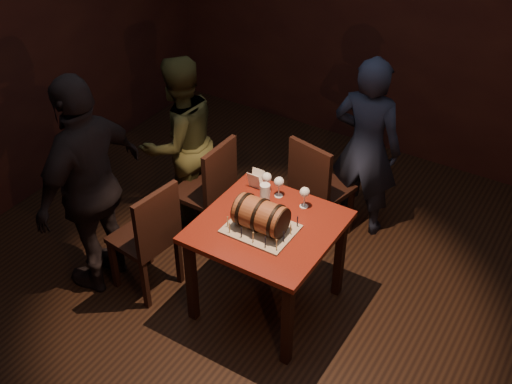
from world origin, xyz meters
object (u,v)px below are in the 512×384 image
barrel_cake (261,215)px  chair_left_rear (210,187)px  wine_glass_mid (279,183)px  wine_glass_right (305,193)px  pub_table (268,237)px  chair_back (317,185)px  chair_left_front (150,235)px  person_left_rear (180,142)px  pint_of_ale (265,194)px  person_back (366,148)px  wine_glass_left (267,178)px  person_left_front (91,186)px

barrel_cake → chair_left_rear: size_ratio=0.42×
wine_glass_mid → wine_glass_right: size_ratio=1.00×
pub_table → chair_back: chair_back is taller
wine_glass_mid → wine_glass_right: (0.21, -0.01, 0.00)m
chair_left_front → person_left_rear: size_ratio=0.64×
wine_glass_right → chair_left_rear: 0.95m
pint_of_ale → chair_back: size_ratio=0.16×
wine_glass_mid → chair_left_front: size_ratio=0.17×
pub_table → wine_glass_right: wine_glass_right is taller
wine_glass_right → person_back: person_back is taller
pub_table → person_back: (0.17, 1.21, 0.13)m
pint_of_ale → chair_back: (0.07, 0.67, -0.30)m
person_left_rear → wine_glass_left: bearing=95.0°
wine_glass_left → person_left_front: person_left_front is taller
person_left_rear → person_left_front: bearing=16.3°
pub_table → chair_left_rear: bearing=152.2°
wine_glass_mid → chair_left_rear: (-0.67, 0.09, -0.34)m
pub_table → pint_of_ale: 0.31m
pub_table → chair_left_front: bearing=-159.4°
barrel_cake → wine_glass_left: (-0.19, 0.39, -0.00)m
wine_glass_left → chair_back: bearing=76.6°
person_back → pub_table: bearing=79.0°
chair_back → person_left_rear: 1.15m
person_back → wine_glass_left: bearing=64.5°
barrel_cake → person_left_front: size_ratio=0.23×
wine_glass_left → pint_of_ale: (0.06, -0.11, -0.05)m
pint_of_ale → person_back: person_back is taller
wine_glass_right → chair_back: bearing=107.7°
chair_left_rear → person_back: (0.94, 0.81, 0.24)m
barrel_cake → pint_of_ale: size_ratio=2.60×
wine_glass_left → person_back: (0.37, 0.90, -0.10)m
pub_table → wine_glass_left: wine_glass_left is taller
pint_of_ale → pub_table: bearing=-54.2°
barrel_cake → chair_left_rear: 0.96m
wine_glass_mid → chair_left_front: 0.99m
pub_table → person_left_front: 1.29m
barrel_cake → wine_glass_right: bearing=71.6°
chair_back → chair_left_front: same height
barrel_cake → wine_glass_left: bearing=116.1°
person_back → person_left_front: (-1.38, -1.61, 0.08)m
chair_left_front → person_left_rear: 0.95m
wine_glass_right → person_back: bearing=86.2°
wine_glass_right → chair_left_rear: size_ratio=0.17×
person_back → person_left_front: person_left_front is taller
pub_table → person_left_rear: (-1.16, 0.56, 0.09)m
wine_glass_left → chair_left_front: 0.92m
wine_glass_left → wine_glass_right: (0.31, -0.01, 0.00)m
person_left_front → pub_table: bearing=105.6°
chair_left_rear → chair_left_front: size_ratio=1.00×
barrel_cake → chair_left_rear: bearing=147.8°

